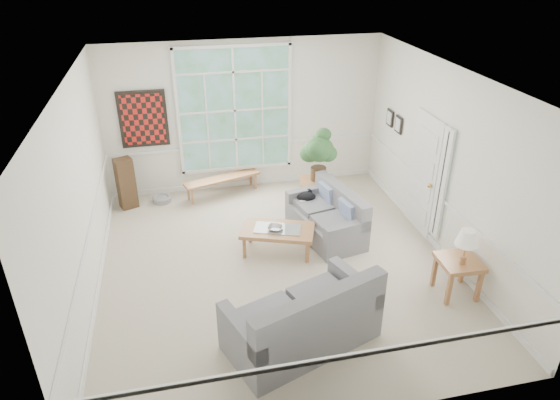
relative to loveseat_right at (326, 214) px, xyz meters
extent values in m
cube|color=#B5AA96|center=(-1.02, -0.69, -0.43)|extent=(5.50, 6.00, 0.01)
cube|color=white|center=(-1.02, -0.69, 2.57)|extent=(5.50, 6.00, 0.02)
cube|color=white|center=(-1.02, 2.31, 1.07)|extent=(5.50, 0.02, 3.00)
cube|color=white|center=(-1.02, -3.69, 1.07)|extent=(5.50, 0.02, 3.00)
cube|color=white|center=(-3.77, -0.69, 1.07)|extent=(0.02, 6.00, 3.00)
cube|color=white|center=(1.73, -0.69, 1.07)|extent=(0.02, 6.00, 3.00)
cube|color=white|center=(-1.22, 2.27, 1.22)|extent=(2.30, 0.08, 2.40)
cube|color=white|center=(1.69, -0.09, 0.62)|extent=(0.08, 0.90, 2.10)
cube|color=white|center=(1.69, -0.72, 0.72)|extent=(0.08, 0.26, 1.90)
cube|color=maroon|center=(-2.97, 2.26, 1.17)|extent=(0.90, 0.06, 1.10)
cube|color=black|center=(1.69, 1.06, 1.12)|extent=(0.04, 0.26, 0.32)
cube|color=black|center=(1.69, 1.46, 1.12)|extent=(0.04, 0.26, 0.32)
cube|color=slate|center=(0.00, 0.00, 0.00)|extent=(1.13, 1.71, 0.85)
cube|color=slate|center=(-1.07, -2.45, 0.09)|extent=(2.11, 1.57, 1.02)
cube|color=#A0683F|center=(-0.92, -0.34, -0.21)|extent=(1.33, 1.01, 0.44)
imported|color=#929297|center=(-0.97, -0.36, 0.05)|extent=(0.40, 0.40, 0.07)
cube|color=#A0683F|center=(-1.57, 1.96, -0.24)|extent=(1.59, 0.76, 0.37)
cube|color=#A0683F|center=(0.12, 1.08, -0.15)|extent=(0.62, 0.62, 0.55)
cube|color=#A0683F|center=(1.38, -1.98, -0.13)|extent=(0.59, 0.59, 0.58)
cylinder|color=gray|center=(-2.79, 1.89, -0.37)|extent=(0.42, 0.42, 0.11)
cube|color=#422D1B|center=(-3.42, 1.81, 0.08)|extent=(0.39, 0.35, 1.01)
ellipsoid|color=black|center=(-0.21, 0.52, 0.09)|extent=(0.43, 0.38, 0.17)
camera|label=1|loc=(-2.39, -7.16, 4.23)|focal=32.00mm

